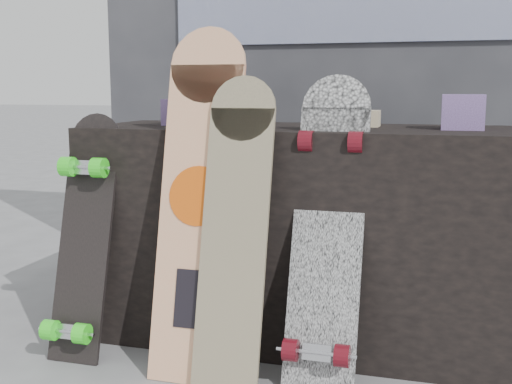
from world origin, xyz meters
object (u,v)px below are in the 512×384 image
(vendor_table, at_px, (304,233))
(longboard_cascadia, at_px, (328,224))
(longboard_geisha, at_px, (199,191))
(skateboard_dark, at_px, (83,233))
(longboard_celtic, at_px, (235,221))

(vendor_table, bearing_deg, longboard_cascadia, -65.74)
(longboard_geisha, distance_m, skateboard_dark, 0.47)
(vendor_table, xyz_separation_m, skateboard_dark, (-0.71, -0.37, 0.04))
(vendor_table, height_order, longboard_cascadia, longboard_cascadia)
(vendor_table, distance_m, longboard_geisha, 0.51)
(longboard_cascadia, relative_size, skateboard_dark, 1.16)
(vendor_table, relative_size, longboard_geisha, 1.39)
(skateboard_dark, bearing_deg, vendor_table, 27.45)
(vendor_table, relative_size, longboard_celtic, 1.63)
(longboard_geisha, bearing_deg, longboard_celtic, -16.27)
(longboard_celtic, xyz_separation_m, skateboard_dark, (-0.58, 0.04, -0.09))
(longboard_celtic, relative_size, skateboard_dark, 1.15)
(vendor_table, relative_size, skateboard_dark, 1.87)
(longboard_geisha, bearing_deg, vendor_table, 53.33)
(vendor_table, xyz_separation_m, longboard_celtic, (-0.14, -0.41, 0.12))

